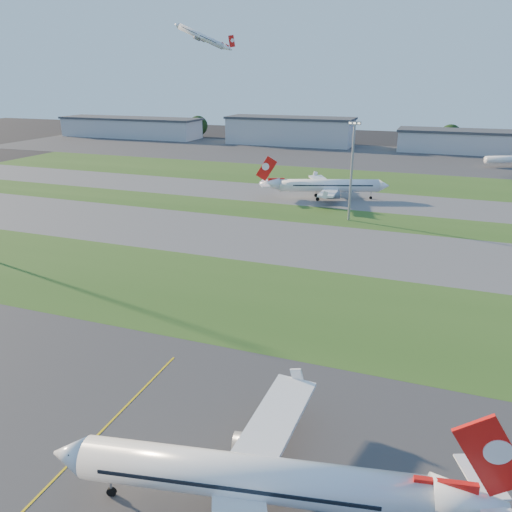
% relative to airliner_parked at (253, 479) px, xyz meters
% --- Properties ---
extents(grass_strip_a, '(300.00, 34.00, 0.01)m').
position_rel_airliner_parked_xyz_m(grass_strip_a, '(-24.39, 42.71, -4.05)').
color(grass_strip_a, '#294D19').
rests_on(grass_strip_a, ground).
extents(taxiway_a, '(300.00, 32.00, 0.01)m').
position_rel_airliner_parked_xyz_m(taxiway_a, '(-24.39, 75.71, -4.05)').
color(taxiway_a, '#515154').
rests_on(taxiway_a, ground).
extents(grass_strip_b, '(300.00, 18.00, 0.01)m').
position_rel_airliner_parked_xyz_m(grass_strip_b, '(-24.39, 100.71, -4.05)').
color(grass_strip_b, '#294D19').
rests_on(grass_strip_b, ground).
extents(taxiway_b, '(300.00, 26.00, 0.01)m').
position_rel_airliner_parked_xyz_m(taxiway_b, '(-24.39, 122.71, -4.05)').
color(taxiway_b, '#515154').
rests_on(taxiway_b, ground).
extents(grass_strip_c, '(300.00, 40.00, 0.01)m').
position_rel_airliner_parked_xyz_m(grass_strip_c, '(-24.39, 155.71, -4.05)').
color(grass_strip_c, '#294D19').
rests_on(grass_strip_c, ground).
extents(apron_far, '(400.00, 80.00, 0.01)m').
position_rel_airliner_parked_xyz_m(apron_far, '(-24.39, 215.71, -4.05)').
color(apron_far, '#333335').
rests_on(apron_far, ground).
extents(airliner_parked, '(36.74, 30.89, 11.55)m').
position_rel_airliner_parked_xyz_m(airliner_parked, '(0.00, 0.00, 0.00)').
color(airliner_parked, white).
rests_on(airliner_parked, ground).
extents(airliner_taxiing, '(36.95, 31.21, 11.98)m').
position_rel_airliner_parked_xyz_m(airliner_taxiing, '(-20.23, 121.11, 0.15)').
color(airliner_taxiing, white).
rests_on(airliner_taxiing, ground).
extents(airliner_departing, '(28.94, 24.34, 9.10)m').
position_rel_airliner_parked_xyz_m(airliner_departing, '(-104.11, 207.75, 50.65)').
color(airliner_departing, white).
extents(light_mast_centre, '(3.20, 0.70, 25.80)m').
position_rel_airliner_parked_xyz_m(light_mast_centre, '(-9.39, 98.71, 10.76)').
color(light_mast_centre, gray).
rests_on(light_mast_centre, ground).
extents(hangar_far_west, '(91.80, 23.00, 12.20)m').
position_rel_airliner_parked_xyz_m(hangar_far_west, '(-174.39, 245.71, 2.08)').
color(hangar_far_west, '#A8AAB0').
rests_on(hangar_far_west, ground).
extents(hangar_west, '(71.40, 23.00, 15.20)m').
position_rel_airliner_parked_xyz_m(hangar_west, '(-69.39, 245.71, 3.58)').
color(hangar_west, '#A8AAB0').
rests_on(hangar_west, ground).
extents(hangar_east, '(81.60, 23.00, 11.20)m').
position_rel_airliner_parked_xyz_m(hangar_east, '(30.61, 245.71, 1.58)').
color(hangar_east, '#A8AAB0').
rests_on(hangar_east, ground).
extents(tree_far_west, '(11.00, 11.00, 12.00)m').
position_rel_airliner_parked_xyz_m(tree_far_west, '(-214.39, 258.71, 2.43)').
color(tree_far_west, black).
rests_on(tree_far_west, ground).
extents(tree_west, '(12.10, 12.10, 13.20)m').
position_rel_airliner_parked_xyz_m(tree_west, '(-134.39, 260.71, 3.08)').
color(tree_west, black).
rests_on(tree_west, ground).
extents(tree_mid_west, '(9.90, 9.90, 10.80)m').
position_rel_airliner_parked_xyz_m(tree_mid_west, '(-44.39, 256.71, 1.78)').
color(tree_mid_west, black).
rests_on(tree_mid_west, ground).
extents(tree_mid_east, '(11.55, 11.55, 12.60)m').
position_rel_airliner_parked_xyz_m(tree_mid_east, '(15.61, 259.71, 2.76)').
color(tree_mid_east, black).
rests_on(tree_mid_east, ground).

